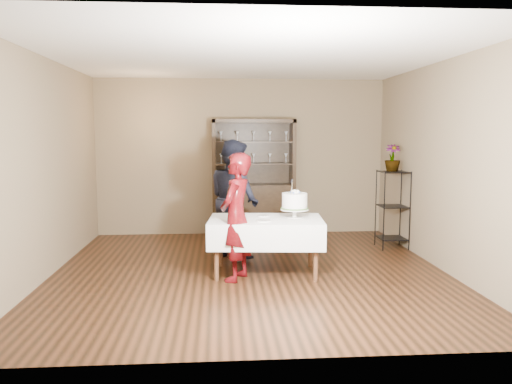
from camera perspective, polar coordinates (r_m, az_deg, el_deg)
floor at (r=6.49m, az=-0.69°, el=-9.10°), size 5.00×5.00×0.00m
ceiling at (r=6.31m, az=-0.73°, el=15.20°), size 5.00×5.00×0.00m
back_wall at (r=8.75m, az=-1.71°, el=4.00°), size 5.00×0.02×2.70m
wall_left at (r=6.59m, az=-22.97°, el=2.53°), size 0.02×5.00×2.70m
wall_right at (r=6.88m, az=20.59°, el=2.79°), size 0.02×5.00×2.70m
china_hutch at (r=8.57m, az=-0.29°, el=-0.66°), size 1.40×0.48×2.00m
plant_etagere at (r=7.97m, az=15.34°, el=-1.57°), size 0.42×0.42×1.20m
cake_table at (r=6.30m, az=1.13°, el=-4.55°), size 1.48×0.99×0.71m
woman at (r=6.00m, az=-2.29°, el=-2.88°), size 0.56×0.66×1.54m
man at (r=7.11m, az=-2.50°, el=-0.77°), size 0.94×1.02×1.69m
cake at (r=6.32m, az=4.43°, el=-1.19°), size 0.42×0.42×0.49m
plate_near at (r=6.08m, az=0.82°, el=-3.31°), size 0.20×0.20×0.01m
plate_far at (r=6.43m, az=0.85°, el=-2.74°), size 0.19×0.19×0.01m
potted_plant at (r=7.92m, az=15.33°, el=3.78°), size 0.25×0.25×0.41m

